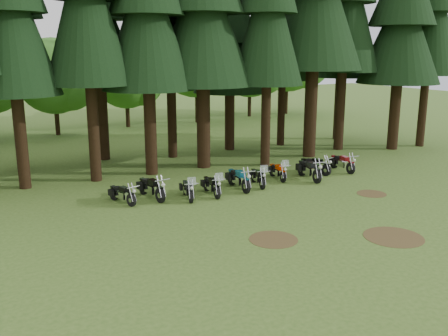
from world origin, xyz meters
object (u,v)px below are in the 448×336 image
Objects in this scene: motorcycle_1 at (151,188)px; motorcycle_9 at (342,163)px; motorcycle_7 at (309,170)px; motorcycle_5 at (258,177)px; motorcycle_6 at (278,172)px; motorcycle_3 at (212,186)px; motorcycle_4 at (239,179)px; motorcycle_0 at (122,195)px; motorcycle_2 at (188,190)px; motorcycle_8 at (315,166)px.

motorcycle_1 is 11.40m from motorcycle_9.
motorcycle_5 is at bearing -174.15° from motorcycle_7.
motorcycle_7 is (1.44, -0.84, 0.08)m from motorcycle_6.
motorcycle_3 is 1.66m from motorcycle_4.
motorcycle_5 reaches higher than motorcycle_0.
motorcycle_1 is at bearing 169.62° from motorcycle_3.
motorcycle_0 is 0.88× the size of motorcycle_9.
motorcycle_4 is 1.08× the size of motorcycle_9.
motorcycle_3 is (1.25, -0.01, 0.02)m from motorcycle_2.
motorcycle_7 is (4.25, -0.24, 0.01)m from motorcycle_4.
motorcycle_7 is (10.00, -0.83, 0.10)m from motorcycle_0.
motorcycle_5 is at bearing 173.84° from motorcycle_8.
motorcycle_2 reaches higher than motorcycle_9.
motorcycle_5 is at bearing 7.68° from motorcycle_4.
motorcycle_7 is at bearing -20.66° from motorcycle_0.
motorcycle_8 is at bearing 23.47° from motorcycle_5.
motorcycle_0 is at bearing 179.89° from motorcycle_4.
motorcycle_7 is 1.15× the size of motorcycle_8.
motorcycle_1 is at bearing -176.43° from motorcycle_9.
motorcycle_0 is 11.08m from motorcycle_8.
motorcycle_0 is 0.91× the size of motorcycle_3.
motorcycle_2 is 1.25m from motorcycle_3.
motorcycle_4 reaches higher than motorcycle_1.
motorcycle_5 is 0.93× the size of motorcycle_9.
motorcycle_1 is 1.16× the size of motorcycle_2.
motorcycle_4 is 4.25m from motorcycle_7.
motorcycle_4 is at bearing -172.32° from motorcycle_9.
motorcycle_3 is at bearing -168.91° from motorcycle_7.
motorcycle_8 is (1.08, 0.85, -0.06)m from motorcycle_7.
motorcycle_1 is 1.11× the size of motorcycle_3.
motorcycle_6 is at bearing 160.73° from motorcycle_7.
motorcycle_1 is 1.11× the size of motorcycle_8.
motorcycle_5 is at bearing -20.50° from motorcycle_0.
motorcycle_8 is 0.96× the size of motorcycle_9.
motorcycle_5 is at bearing 13.51° from motorcycle_3.
motorcycle_8 is at bearing 12.34° from motorcycle_4.
motorcycle_2 is 0.83× the size of motorcycle_7.
motorcycle_4 is at bearing 172.53° from motorcycle_8.
motorcycle_7 is at bearing -155.92° from motorcycle_8.
motorcycle_0 is 5.79m from motorcycle_4.
motorcycle_2 is 0.95× the size of motorcycle_8.
motorcycle_6 is at bearing 166.13° from motorcycle_8.
motorcycle_8 is (9.67, -0.02, -0.04)m from motorcycle_1.
motorcycle_5 reaches higher than motorcycle_4.
motorcycle_1 is 1.14× the size of motorcycle_5.
motorcycle_5 is 1.03× the size of motorcycle_6.
motorcycle_4 is (2.88, 0.24, 0.07)m from motorcycle_2.
motorcycle_9 is at bearing 18.12° from motorcycle_5.
motorcycle_1 reaches higher than motorcycle_9.
motorcycle_2 is at bearing -172.73° from motorcycle_3.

